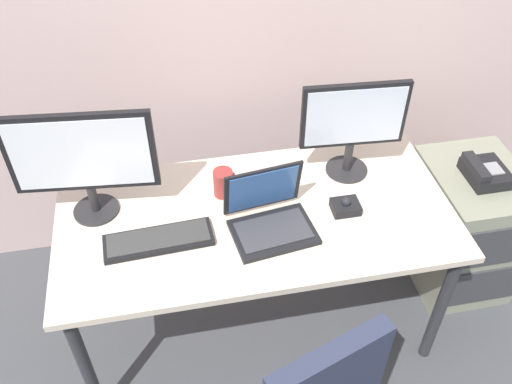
{
  "coord_description": "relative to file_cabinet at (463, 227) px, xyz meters",
  "views": [
    {
      "loc": [
        -0.3,
        -1.53,
        2.28
      ],
      "look_at": [
        0.0,
        0.0,
        0.84
      ],
      "focal_mm": 38.79,
      "sensor_mm": 36.0,
      "label": 1
    }
  ],
  "objects": [
    {
      "name": "monitor_side",
      "position": [
        -0.62,
        0.08,
        0.65
      ],
      "size": [
        0.43,
        0.18,
        0.43
      ],
      "color": "#262628",
      "rests_on": "desk"
    },
    {
      "name": "keyboard",
      "position": [
        -1.44,
        -0.18,
        0.41
      ],
      "size": [
        0.42,
        0.16,
        0.03
      ],
      "color": "black",
      "rests_on": "desk"
    },
    {
      "name": "coffee_mug",
      "position": [
        -1.16,
        0.04,
        0.45
      ],
      "size": [
        0.09,
        0.08,
        0.12
      ],
      "color": "maroon",
      "rests_on": "desk"
    },
    {
      "name": "laptop",
      "position": [
        -1.01,
        -0.18,
        0.45
      ],
      "size": [
        0.34,
        0.3,
        0.24
      ],
      "color": "black",
      "rests_on": "desk"
    },
    {
      "name": "file_cabinet",
      "position": [
        0.0,
        0.0,
        0.0
      ],
      "size": [
        0.42,
        0.53,
        0.66
      ],
      "color": "gray",
      "rests_on": "ground"
    },
    {
      "name": "desk",
      "position": [
        -1.05,
        -0.11,
        0.32
      ],
      "size": [
        1.58,
        0.77,
        0.72
      ],
      "color": "beige",
      "rests_on": "ground"
    },
    {
      "name": "monitor_main",
      "position": [
        -1.68,
        0.03,
        0.66
      ],
      "size": [
        0.54,
        0.18,
        0.47
      ],
      "color": "#262628",
      "rests_on": "desk"
    },
    {
      "name": "trackball_mouse",
      "position": [
        -0.7,
        -0.15,
        0.42
      ],
      "size": [
        0.11,
        0.09,
        0.07
      ],
      "color": "black",
      "rests_on": "desk"
    },
    {
      "name": "desk_phone",
      "position": [
        -0.01,
        -0.02,
        0.37
      ],
      "size": [
        0.17,
        0.2,
        0.09
      ],
      "color": "black",
      "rests_on": "file_cabinet"
    },
    {
      "name": "ground_plane",
      "position": [
        -1.05,
        -0.11,
        -0.33
      ],
      "size": [
        8.0,
        8.0,
        0.0
      ],
      "primitive_type": "plane",
      "color": "#44464B"
    }
  ]
}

